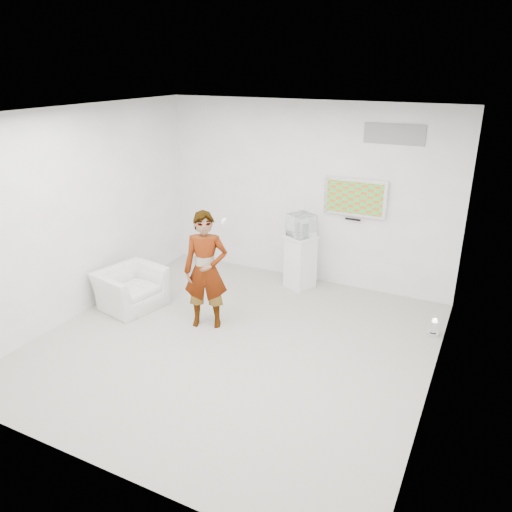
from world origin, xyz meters
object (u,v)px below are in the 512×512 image
object	(u,v)px
tv	(355,197)
person	(206,270)
armchair	(131,288)
pedestal	(300,262)
floor_uplight	(434,328)

from	to	relation	value
tv	person	world-z (taller)	tv
armchair	pedestal	world-z (taller)	pedestal
person	pedestal	distance (m)	1.98
armchair	floor_uplight	world-z (taller)	armchair
tv	armchair	size ratio (longest dim) A/B	1.08
tv	person	bearing A→B (deg)	-123.89
armchair	person	bearing A→B (deg)	-76.33
floor_uplight	armchair	bearing A→B (deg)	-165.07
armchair	pedestal	bearing A→B (deg)	-35.83
tv	pedestal	size ratio (longest dim) A/B	1.11
person	pedestal	size ratio (longest dim) A/B	1.87
tv	pedestal	bearing A→B (deg)	-154.85
armchair	floor_uplight	xyz separation A→B (m)	(4.32, 1.15, -0.18)
person	pedestal	bearing A→B (deg)	45.54
pedestal	floor_uplight	xyz separation A→B (m)	(2.26, -0.69, -0.33)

